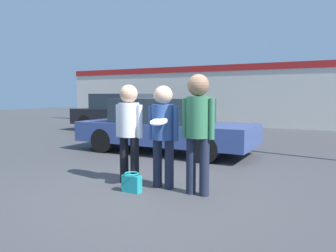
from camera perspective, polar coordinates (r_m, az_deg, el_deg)
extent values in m
plane|color=#3F3F42|center=(5.51, -2.16, -10.71)|extent=(56.00, 56.00, 0.00)
cube|color=silver|center=(15.84, 18.26, 5.04)|extent=(24.00, 0.18, 3.00)
cube|color=#B21E1E|center=(15.79, 18.34, 9.94)|extent=(24.00, 0.04, 0.30)
cylinder|color=black|center=(5.79, -7.64, -5.80)|extent=(0.15, 0.15, 0.82)
cylinder|color=black|center=(5.66, -5.82, -6.02)|extent=(0.15, 0.15, 0.82)
cylinder|color=silver|center=(5.63, -6.82, 1.08)|extent=(0.36, 0.36, 0.58)
cylinder|color=silver|center=(5.76, -8.61, 0.94)|extent=(0.09, 0.09, 0.56)
cylinder|color=silver|center=(5.51, -4.94, 0.78)|extent=(0.09, 0.09, 0.56)
sphere|color=tan|center=(5.61, -6.87, 5.60)|extent=(0.31, 0.31, 0.31)
cylinder|color=#1E2338|center=(5.48, -1.84, -6.45)|extent=(0.15, 0.15, 0.81)
cylinder|color=#1E2338|center=(5.38, 0.21, -6.68)|extent=(0.15, 0.15, 0.81)
cylinder|color=#2D4C8C|center=(5.33, -0.83, 0.71)|extent=(0.38, 0.38, 0.57)
cylinder|color=#2D4C8C|center=(5.44, -2.95, 0.57)|extent=(0.09, 0.09, 0.55)
cylinder|color=#2D4C8C|center=(5.22, 1.37, 0.37)|extent=(0.09, 0.09, 0.55)
sphere|color=#DBB28E|center=(5.31, -0.84, 5.41)|extent=(0.30, 0.30, 0.30)
cylinder|color=silver|center=(5.05, -1.63, 0.77)|extent=(0.28, 0.27, 0.11)
cylinder|color=#1E2338|center=(5.11, 4.03, -6.89)|extent=(0.15, 0.15, 0.88)
cylinder|color=#1E2338|center=(5.03, 6.34, -7.12)|extent=(0.15, 0.15, 0.88)
cylinder|color=#33724C|center=(4.96, 5.25, 1.54)|extent=(0.35, 0.35, 0.63)
cylinder|color=#33724C|center=(5.05, 2.98, 1.39)|extent=(0.09, 0.09, 0.61)
cylinder|color=#33724C|center=(4.88, 7.60, 1.21)|extent=(0.09, 0.09, 0.61)
sphere|color=#8C664C|center=(4.95, 5.30, 7.08)|extent=(0.33, 0.33, 0.33)
cube|color=#334784|center=(8.74, -0.42, -1.11)|extent=(4.72, 1.84, 0.53)
cube|color=#28333D|center=(8.74, -0.97, 2.73)|extent=(2.45, 1.58, 0.64)
cylinder|color=black|center=(8.96, 10.38, -2.44)|extent=(0.64, 0.22, 0.64)
cylinder|color=black|center=(7.42, 6.57, -4.00)|extent=(0.64, 0.22, 0.64)
cylinder|color=black|center=(10.21, -5.48, -1.41)|extent=(0.64, 0.22, 0.64)
cylinder|color=black|center=(8.90, -11.29, -2.51)|extent=(0.64, 0.22, 0.64)
cube|color=black|center=(13.95, -7.81, 1.64)|extent=(4.27, 1.82, 0.65)
cube|color=#28333D|center=(13.97, -8.13, 4.28)|extent=(2.22, 1.57, 0.63)
cylinder|color=black|center=(13.94, -1.42, 0.57)|extent=(0.70, 0.22, 0.70)
cylinder|color=black|center=(12.56, -5.03, 0.01)|extent=(0.70, 0.22, 0.70)
cylinder|color=black|center=(15.41, -10.05, 0.95)|extent=(0.70, 0.22, 0.70)
cylinder|color=black|center=(14.17, -14.08, 0.48)|extent=(0.70, 0.22, 0.70)
sphere|color=#2D6B33|center=(16.32, 4.52, 1.69)|extent=(0.95, 0.95, 0.95)
cube|color=teal|center=(5.28, -6.33, -9.96)|extent=(0.30, 0.14, 0.27)
torus|color=teal|center=(5.23, -6.35, -8.22)|extent=(0.23, 0.23, 0.02)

